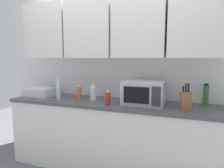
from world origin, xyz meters
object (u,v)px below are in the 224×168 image
(knife_block, at_px, (185,101))
(bottle_green_oil, at_px, (206,95))
(dish_rack, at_px, (40,92))
(bottle_spice_jar, at_px, (79,93))
(bottle_red_sauce, at_px, (108,98))
(bottle_white_jar, at_px, (93,93))
(bottle_clear_tall, at_px, (58,89))
(microwave, at_px, (144,93))

(knife_block, relative_size, bottle_green_oil, 1.11)
(dish_rack, bearing_deg, bottle_spice_jar, -3.57)
(knife_block, bearing_deg, bottle_red_sauce, -176.43)
(bottle_white_jar, height_order, bottle_clear_tall, bottle_clear_tall)
(dish_rack, height_order, bottle_red_sauce, bottle_red_sauce)
(bottle_spice_jar, bearing_deg, bottle_white_jar, 13.85)
(dish_rack, distance_m, bottle_spice_jar, 0.66)
(bottle_clear_tall, bearing_deg, knife_block, -0.82)
(knife_block, height_order, bottle_green_oil, knife_block)
(bottle_white_jar, bearing_deg, bottle_red_sauce, -32.54)
(microwave, bearing_deg, bottle_white_jar, 179.69)
(microwave, relative_size, dish_rack, 1.26)
(dish_rack, relative_size, bottle_spice_jar, 1.90)
(bottle_green_oil, height_order, bottle_red_sauce, bottle_green_oil)
(microwave, relative_size, knife_block, 1.67)
(bottle_spice_jar, bearing_deg, bottle_green_oil, 7.94)
(bottle_spice_jar, bearing_deg, microwave, 2.87)
(knife_block, xyz_separation_m, bottle_spice_jar, (-1.32, 0.08, -0.01))
(microwave, distance_m, knife_block, 0.48)
(bottle_green_oil, height_order, bottle_spice_jar, bottle_green_oil)
(knife_block, bearing_deg, bottle_clear_tall, 179.18)
(bottle_clear_tall, bearing_deg, bottle_green_oil, 8.39)
(microwave, bearing_deg, bottle_spice_jar, -177.13)
(bottle_clear_tall, bearing_deg, bottle_spice_jar, 10.84)
(bottle_white_jar, xyz_separation_m, bottle_green_oil, (1.35, 0.17, 0.02))
(microwave, relative_size, bottle_green_oil, 1.85)
(dish_rack, bearing_deg, knife_block, -3.41)
(dish_rack, distance_m, bottle_green_oil, 2.21)
(knife_block, xyz_separation_m, bottle_red_sauce, (-0.86, -0.05, -0.02))
(bottle_red_sauce, xyz_separation_m, bottle_clear_tall, (-0.75, 0.08, 0.05))
(bottle_green_oil, bearing_deg, microwave, -165.93)
(microwave, xyz_separation_m, bottle_white_jar, (-0.67, 0.00, -0.04))
(bottle_white_jar, xyz_separation_m, bottle_red_sauce, (0.28, -0.18, -0.02))
(microwave, relative_size, bottle_white_jar, 2.29)
(bottle_white_jar, height_order, bottle_spice_jar, bottle_white_jar)
(bottle_white_jar, xyz_separation_m, bottle_spice_jar, (-0.19, -0.05, -0.00))
(bottle_red_sauce, distance_m, bottle_spice_jar, 0.48)
(bottle_clear_tall, height_order, bottle_spice_jar, bottle_clear_tall)
(bottle_clear_tall, bearing_deg, bottle_white_jar, 12.05)
(microwave, xyz_separation_m, bottle_spice_jar, (-0.85, -0.04, -0.04))
(bottle_white_jar, distance_m, bottle_green_oil, 1.36)
(bottle_red_sauce, height_order, bottle_clear_tall, bottle_clear_tall)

